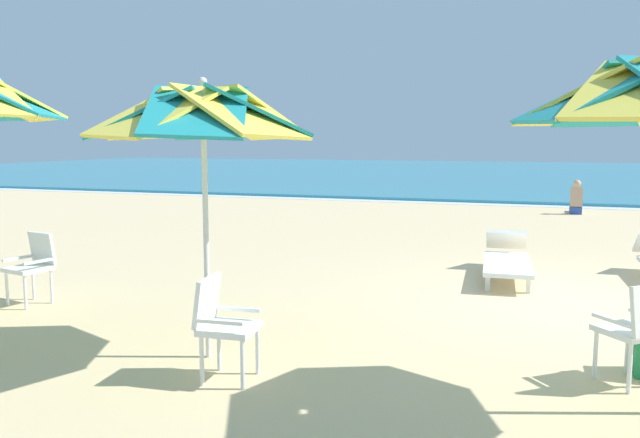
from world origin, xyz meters
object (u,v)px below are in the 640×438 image
object	(u,v)px
plastic_chair_0	(637,326)
plastic_chair_1	(222,321)
beach_umbrella_1	(203,117)
sun_lounger_1	(507,259)
plastic_chair_2	(33,263)
beachgoer_seated	(576,203)

from	to	relation	value
plastic_chair_0	plastic_chair_1	size ratio (longest dim) A/B	1.00
beach_umbrella_1	sun_lounger_1	size ratio (longest dim) A/B	1.16
plastic_chair_2	plastic_chair_1	bearing A→B (deg)	-24.14
plastic_chair_2	plastic_chair_0	bearing A→B (deg)	-4.82
plastic_chair_2	beachgoer_seated	size ratio (longest dim) A/B	0.94
beachgoer_seated	sun_lounger_1	bearing A→B (deg)	-98.66
plastic_chair_1	beach_umbrella_1	bearing A→B (deg)	130.39
beach_umbrella_1	sun_lounger_1	bearing A→B (deg)	60.76
plastic_chair_0	plastic_chair_1	world-z (taller)	same
beach_umbrella_1	sun_lounger_1	distance (m)	5.35
sun_lounger_1	beachgoer_seated	world-z (taller)	beachgoer_seated
beach_umbrella_1	plastic_chair_1	size ratio (longest dim) A/B	2.92
beach_umbrella_1	beachgoer_seated	distance (m)	14.01
plastic_chair_1	beachgoer_seated	bearing A→B (deg)	76.02
sun_lounger_1	beachgoer_seated	xyz separation A→B (m)	(1.37, 8.99, 0.01)
plastic_chair_1	beachgoer_seated	distance (m)	14.22
sun_lounger_1	beachgoer_seated	bearing A→B (deg)	81.34
plastic_chair_1	plastic_chair_2	world-z (taller)	same
plastic_chair_0	beachgoer_seated	bearing A→B (deg)	89.13
plastic_chair_1	beachgoer_seated	size ratio (longest dim) A/B	0.94
beach_umbrella_1	plastic_chair_1	bearing A→B (deg)	-49.61
beach_umbrella_1	sun_lounger_1	xyz separation A→B (m)	(2.44, 4.36, -1.91)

